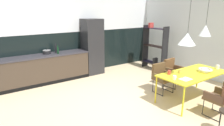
{
  "coord_description": "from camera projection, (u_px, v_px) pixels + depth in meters",
  "views": [
    {
      "loc": [
        -2.86,
        -3.12,
        2.23
      ],
      "look_at": [
        -0.17,
        0.82,
        0.91
      ],
      "focal_mm": 31.03,
      "sensor_mm": 36.0,
      "label": 1
    }
  ],
  "objects": [
    {
      "name": "mug_dark_espresso",
      "position": [
        180.0,
        71.0,
        4.74
      ],
      "size": [
        0.12,
        0.08,
        0.1
      ],
      "color": "gold",
      "rests_on": "dining_table"
    },
    {
      "name": "back_wall_panel_upper",
      "position": [
        77.0,
        10.0,
        6.6
      ],
      "size": [
        6.68,
        0.12,
        1.49
      ],
      "primitive_type": "cube",
      "color": "silver",
      "rests_on": "back_wall_splashback_dark"
    },
    {
      "name": "mug_glass_clear",
      "position": [
        175.0,
        78.0,
        4.32
      ],
      "size": [
        0.12,
        0.07,
        0.1
      ],
      "color": "white",
      "rests_on": "dining_table"
    },
    {
      "name": "back_wall_splashback_dark",
      "position": [
        79.0,
        52.0,
        7.0
      ],
      "size": [
        6.68,
        0.12,
        1.49
      ],
      "primitive_type": "cube",
      "color": "black",
      "rests_on": "ground"
    },
    {
      "name": "kitchen_counter",
      "position": [
        37.0,
        70.0,
        5.93
      ],
      "size": [
        3.26,
        0.63,
        0.89
      ],
      "color": "#3D3126",
      "rests_on": "ground"
    },
    {
      "name": "cooking_pot",
      "position": [
        47.0,
        52.0,
        6.06
      ],
      "size": [
        0.24,
        0.24,
        0.15
      ],
      "color": "black",
      "rests_on": "kitchen_counter"
    },
    {
      "name": "mug_wide_latte",
      "position": [
        169.0,
        72.0,
        4.67
      ],
      "size": [
        0.13,
        0.08,
        0.1
      ],
      "color": "#B23D33",
      "rests_on": "dining_table"
    },
    {
      "name": "ground_plane",
      "position": [
        137.0,
        106.0,
        4.64
      ],
      "size": [
        8.68,
        8.68,
        0.0
      ],
      "primitive_type": "plane",
      "color": "#CDB58C"
    },
    {
      "name": "open_book",
      "position": [
        186.0,
        79.0,
        4.34
      ],
      "size": [
        0.26,
        0.2,
        0.02
      ],
      "color": "white",
      "rests_on": "dining_table"
    },
    {
      "name": "dining_table",
      "position": [
        193.0,
        75.0,
        4.8
      ],
      "size": [
        1.83,
        0.86,
        0.72
      ],
      "color": "gold",
      "rests_on": "ground"
    },
    {
      "name": "refrigerator_column",
      "position": [
        92.0,
        47.0,
        6.85
      ],
      "size": [
        0.64,
        0.6,
        1.94
      ],
      "primitive_type": "cube",
      "color": "#232326",
      "rests_on": "ground"
    },
    {
      "name": "armchair_by_stool",
      "position": [
        161.0,
        75.0,
        5.36
      ],
      "size": [
        0.5,
        0.48,
        0.8
      ],
      "rotation": [
        0.0,
        0.0,
        3.12
      ],
      "color": "brown",
      "rests_on": "ground"
    },
    {
      "name": "bottle_wine_green",
      "position": [
        56.0,
        49.0,
        6.24
      ],
      "size": [
        0.07,
        0.07,
        0.3
      ],
      "color": "black",
      "rests_on": "kitchen_counter"
    },
    {
      "name": "armchair_corner_seat",
      "position": [
        223.0,
        96.0,
        4.03
      ],
      "size": [
        0.5,
        0.48,
        0.79
      ],
      "rotation": [
        0.0,
        0.0,
        -0.01
      ],
      "color": "brown",
      "rests_on": "ground"
    },
    {
      "name": "pendant_lamp_over_table_near",
      "position": [
        187.0,
        39.0,
        4.37
      ],
      "size": [
        0.38,
        0.38,
        1.48
      ],
      "color": "black"
    },
    {
      "name": "mug_short_terracotta",
      "position": [
        218.0,
        67.0,
        5.11
      ],
      "size": [
        0.13,
        0.08,
        0.11
      ],
      "color": "white",
      "rests_on": "dining_table"
    },
    {
      "name": "pendant_lamp_over_table_far",
      "position": [
        205.0,
        30.0,
        4.75
      ],
      "size": [
        0.28,
        0.28,
        1.33
      ],
      "color": "black"
    },
    {
      "name": "fruit_bowl",
      "position": [
        205.0,
        70.0,
        4.85
      ],
      "size": [
        0.34,
        0.34,
        0.09
      ],
      "color": "silver",
      "rests_on": "dining_table"
    },
    {
      "name": "side_wall_right",
      "position": [
        218.0,
        34.0,
        6.02
      ],
      "size": [
        0.12,
        6.55,
        2.99
      ],
      "primitive_type": "cube",
      "color": "silver",
      "rests_on": "ground"
    },
    {
      "name": "armchair_near_window",
      "position": [
        172.0,
        69.0,
        5.79
      ],
      "size": [
        0.53,
        0.51,
        0.81
      ],
      "rotation": [
        0.0,
        0.0,
        3.24
      ],
      "color": "brown",
      "rests_on": "ground"
    },
    {
      "name": "open_shelf_unit",
      "position": [
        155.0,
        47.0,
        7.33
      ],
      "size": [
        0.3,
        1.01,
        1.76
      ],
      "rotation": [
        0.0,
        0.0,
        -1.57
      ],
      "color": "black",
      "rests_on": "ground"
    },
    {
      "name": "bottle_spice_small",
      "position": [
        58.0,
        50.0,
        6.08
      ],
      "size": [
        0.06,
        0.06,
        0.28
      ],
      "color": "#0F3319",
      "rests_on": "kitchen_counter"
    }
  ]
}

